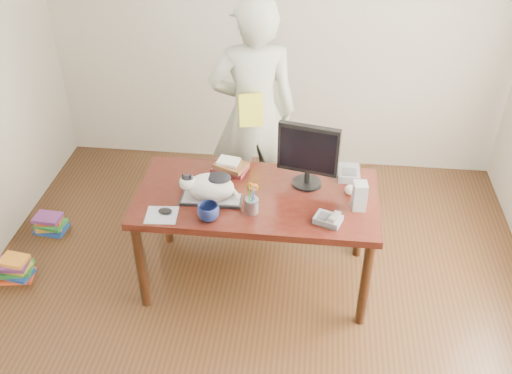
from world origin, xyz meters
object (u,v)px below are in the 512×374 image
Objects in this scene: pen_cup at (252,204)px; book_stack at (230,167)px; mouse at (165,211)px; calculator at (349,173)px; book_pile_a at (15,269)px; book_pile_b at (50,224)px; speaker at (360,196)px; desk at (258,206)px; keyboard at (212,199)px; person at (253,115)px; baseball at (350,190)px; cat at (209,186)px; phone at (329,219)px; coffee_mug at (208,212)px; monitor at (308,153)px.

pen_cup reaches higher than book_stack.
calculator is at bearing 20.86° from mouse.
book_pile_a is 0.55m from book_pile_b.
speaker is 0.71× the size of book_stack.
desk is 5.95× the size of book_stack.
book_pile_b is (-2.33, 0.06, -0.71)m from calculator.
keyboard is 2.08× the size of calculator.
speaker is 0.98× the size of calculator.
book_pile_b is (-1.61, -0.44, -0.85)m from person.
calculator is at bearing 90.80° from baseball.
cat reaches higher than keyboard.
person reaches higher than phone.
book_stack is 1.39× the size of calculator.
phone is at bearing -10.95° from cat.
desk is 6.20× the size of book_pile_b.
coffee_mug is 0.71× the size of phone.
keyboard is 0.92m from person.
cat is 1.45× the size of book_stack.
person is (0.17, 0.89, 0.16)m from keyboard.
mouse is at bearing -3.07° from book_pile_a.
book_pile_b is at bearing 161.75° from keyboard.
calculator is (0.88, 0.58, -0.03)m from coffee_mug.
person reaches higher than book_pile_a.
coffee_mug reaches higher than mouse.
desk is at bearing 162.29° from speaker.
pen_cup is 0.84× the size of book_stack.
cat is at bearing -169.40° from phone.
pen_cup is 1.17× the size of phone.
person reaches higher than monitor.
phone is at bearing -0.92° from book_pile_a.
calculator is 2.51m from book_pile_a.
mouse is 0.49× the size of calculator.
keyboard is at bearing -168.97° from baseball.
pen_cup is 1.19× the size of speaker.
mouse is at bearing 174.93° from coffee_mug.
keyboard is at bearing 162.18° from pen_cup.
calculator is at bearing 96.20° from phone.
speaker is at bearing -9.95° from book_pile_b.
desk is at bearing -8.97° from book_pile_b.
pen_cup is at bearing 82.46° from person.
cat is 2.06× the size of speaker.
book_pile_b is at bearing 171.03° from desk.
pen_cup is 3.18× the size of baseball.
keyboard is 0.70m from monitor.
mouse is 0.35× the size of book_stack.
keyboard is at bearing 8.36° from cat.
coffee_mug is at bearing -23.80° from book_pile_b.
cat is 1.69m from book_pile_b.
coffee_mug is at bearing -155.26° from phone.
phone is at bearing -104.90° from calculator.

